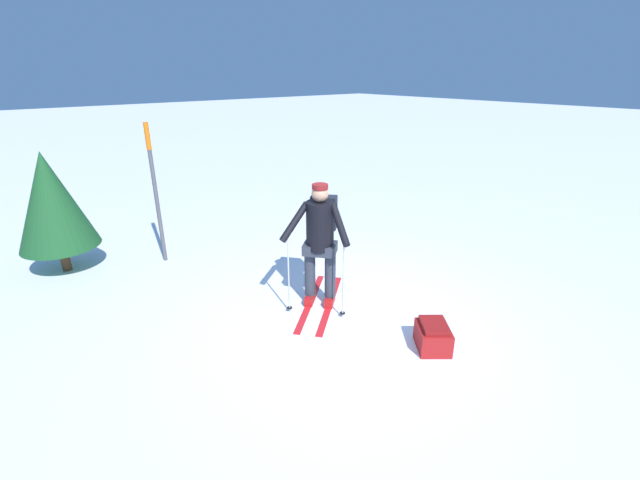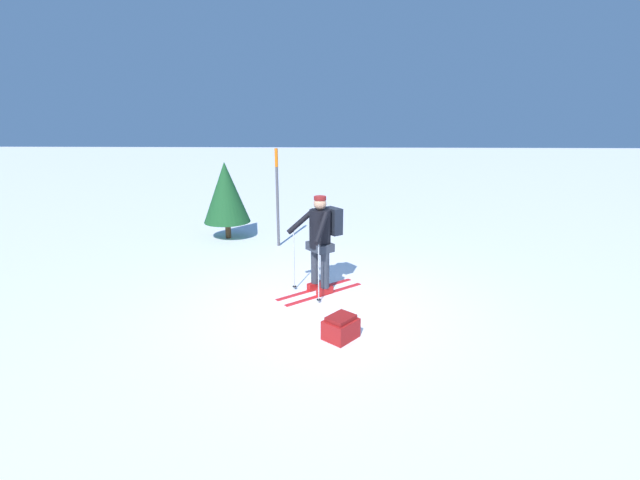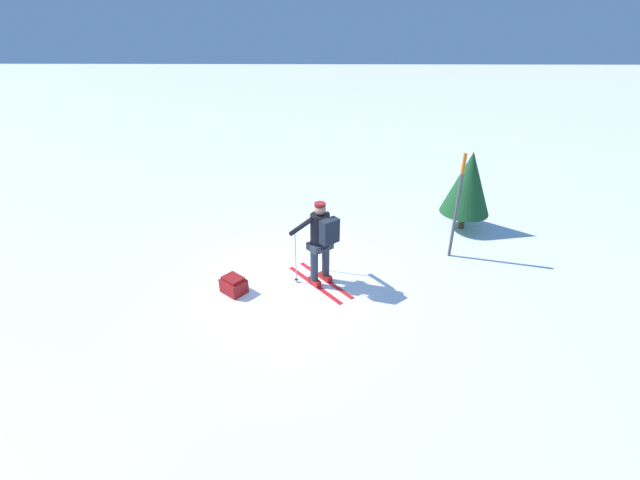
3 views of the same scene
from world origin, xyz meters
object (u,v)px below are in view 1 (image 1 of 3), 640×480
Objects in this scene: skier at (320,236)px; pine_tree at (51,201)px; trail_marker at (155,184)px; dropped_backpack at (433,336)px.

skier is 4.27m from pine_tree.
trail_marker reaches higher than pine_tree.
dropped_backpack is 5.93m from pine_tree.
pine_tree reaches higher than dropped_backpack.
skier is at bearing -144.04° from pine_tree.
pine_tree is at bearing 35.96° from skier.
pine_tree reaches higher than skier.
dropped_backpack is 0.29× the size of pine_tree.
trail_marker is 1.53m from pine_tree.
pine_tree is at bearing 65.03° from trail_marker.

